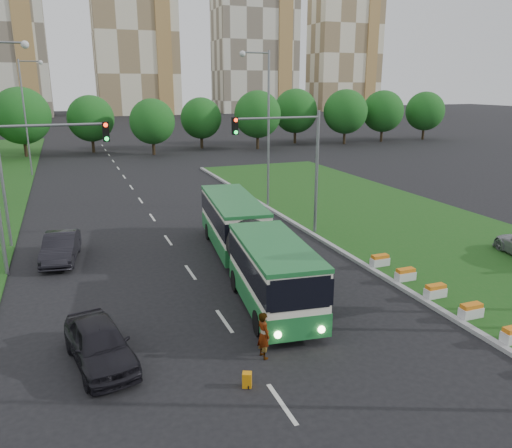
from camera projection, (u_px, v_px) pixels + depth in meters
name	position (u px, v px, depth m)	size (l,w,h in m)	color
ground	(289.00, 310.00, 21.93)	(360.00, 360.00, 0.00)	black
grass_median	(416.00, 230.00, 33.56)	(14.00, 60.00, 0.15)	#1A4E16
median_kerb	(324.00, 241.00, 31.18)	(0.30, 60.00, 0.18)	#979797
lane_markings	(148.00, 211.00, 38.90)	(0.20, 100.00, 0.01)	beige
flower_planters	(452.00, 300.00, 21.85)	(1.10, 11.50, 0.60)	silver
traffic_mast_median	(294.00, 154.00, 31.11)	(5.76, 0.32, 8.00)	slate
traffic_mast_left	(29.00, 171.00, 25.03)	(5.76, 0.32, 8.00)	slate
street_lamps	(170.00, 149.00, 28.28)	(36.00, 60.00, 12.00)	slate
tree_line	(197.00, 119.00, 73.61)	(120.00, 8.00, 9.00)	#165519
apartment_tower_ceast	(135.00, 32.00, 155.22)	(25.00, 15.00, 50.00)	beige
apartment_tower_east	(255.00, 41.00, 169.31)	(27.00, 15.00, 47.00)	beige
midrise_east	(344.00, 54.00, 182.23)	(24.00, 14.00, 40.00)	beige
articulated_bus	(247.00, 242.00, 25.87)	(2.57, 16.50, 2.72)	white
car_left_near	(100.00, 343.00, 17.54)	(1.86, 4.61, 1.57)	black
car_left_far	(61.00, 247.00, 27.83)	(1.66, 4.76, 1.57)	black
pedestrian	(263.00, 335.00, 17.92)	(0.65, 0.42, 1.77)	gray
shopping_trolley	(247.00, 380.00, 16.31)	(0.30, 0.32, 0.52)	orange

